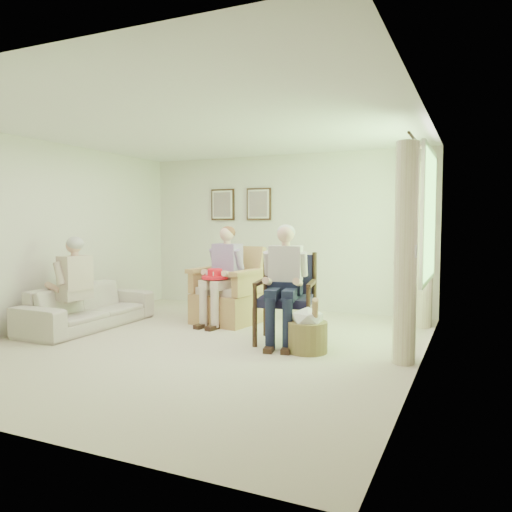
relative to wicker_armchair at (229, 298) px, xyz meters
The scene contains 18 objects.
floor 1.40m from the wicker_armchair, 76.63° to the right, with size 5.50×5.50×0.00m, color beige.
back_wall 1.75m from the wicker_armchair, 77.71° to the left, with size 5.00×0.04×2.60m, color silver.
left_wall 2.72m from the wicker_armchair, 148.99° to the right, with size 0.04×5.50×2.60m, color silver.
right_wall 3.25m from the wicker_armchair, 25.06° to the right, with size 0.04×5.50×2.60m, color silver.
ceiling 2.62m from the wicker_armchair, 76.63° to the right, with size 5.00×5.50×0.02m, color white.
window 3.04m from the wicker_armchair, ahead, with size 0.13×2.50×1.63m.
curtain_left 2.97m from the wicker_armchair, 22.51° to the right, with size 0.34×0.34×2.30m, color beige.
curtain_right 2.89m from the wicker_armchair, 18.13° to the left, with size 0.34×0.34×2.30m, color beige.
framed_print_left 2.16m from the wicker_armchair, 120.94° to the left, with size 0.45×0.05×0.55m.
framed_print_right 2.00m from the wicker_armchair, 95.62° to the left, with size 0.45×0.05×0.55m.
wicker_armchair is the anchor object (origin of this frame).
wood_armchair 1.41m from the wicker_armchair, 30.58° to the right, with size 0.69×0.65×1.07m.
sofa 1.98m from the wicker_armchair, 145.70° to the right, with size 0.79×2.01×0.59m, color beige.
person_wicker 0.49m from the wicker_armchair, 90.00° to the right, with size 0.40×0.63×1.39m.
person_dark 1.57m from the wicker_armchair, 36.41° to the right, with size 0.40×0.63×1.42m.
person_sofa 2.20m from the wicker_armchair, 138.94° to the right, with size 0.42×0.62×1.25m.
red_hat 0.51m from the wicker_armchair, 95.99° to the right, with size 0.37×0.37×0.14m.
hatbox 1.95m from the wicker_armchair, 35.37° to the right, with size 0.47×0.47×0.66m.
Camera 1 is at (3.03, -5.14, 1.49)m, focal length 35.00 mm.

